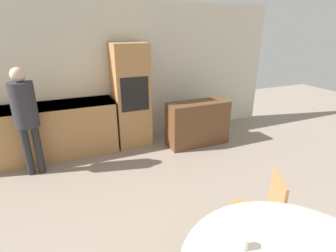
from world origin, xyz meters
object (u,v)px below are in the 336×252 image
(sideboard, at_px, (198,123))
(cup, at_px, (242,243))
(person_standing, at_px, (25,111))
(chair_far_right, at_px, (265,210))
(oven_unit, at_px, (131,96))

(sideboard, xyz_separation_m, cup, (-1.40, -3.05, 0.40))
(sideboard, height_order, person_standing, person_standing)
(chair_far_right, distance_m, person_standing, 3.39)
(chair_far_right, xyz_separation_m, person_standing, (-2.15, 2.57, 0.53))
(oven_unit, bearing_deg, person_standing, -163.20)
(oven_unit, height_order, chair_far_right, oven_unit)
(oven_unit, height_order, person_standing, oven_unit)
(sideboard, distance_m, chair_far_right, 2.63)
(person_standing, relative_size, cup, 18.61)
(chair_far_right, bearing_deg, oven_unit, -143.86)
(sideboard, relative_size, chair_far_right, 1.38)
(oven_unit, bearing_deg, chair_far_right, -81.82)
(person_standing, bearing_deg, sideboard, -0.53)
(oven_unit, relative_size, person_standing, 1.15)
(person_standing, bearing_deg, cup, -64.92)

